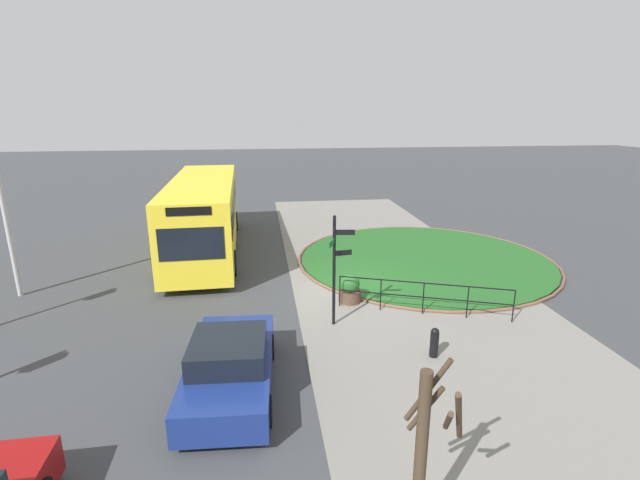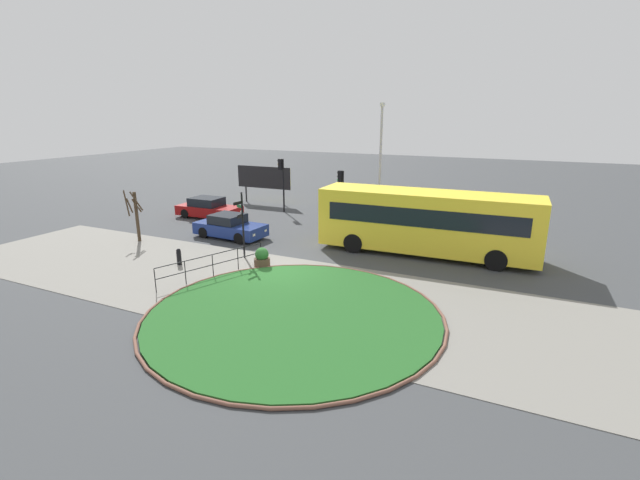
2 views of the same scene
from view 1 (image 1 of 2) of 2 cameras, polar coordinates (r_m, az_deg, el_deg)
ground at (r=16.21m, az=3.68°, el=-6.13°), size 120.00×120.00×0.00m
sidewalk_paving at (r=16.69m, az=10.49°, el=-5.67°), size 32.00×7.98×0.02m
grass_island at (r=19.66m, az=12.88°, el=-2.32°), size 10.31×10.31×0.10m
grass_kerb_ring at (r=19.66m, az=12.88°, el=-2.31°), size 10.62×10.62×0.11m
signpost_directional at (r=12.94m, az=1.95°, el=-3.13°), size 0.55×0.80×3.30m
bollard_foreground at (r=12.20m, az=14.10°, el=-12.29°), size 0.22×0.22×0.81m
railing_grass_edge at (r=14.37m, az=12.81°, el=-6.57°), size 1.87×4.91×1.04m
bus_yellow at (r=20.64m, az=-14.26°, el=3.25°), size 10.81×2.94×3.19m
car_far_lane at (r=10.68m, az=-11.16°, el=-15.18°), size 4.24×2.04×1.36m
planter_near_signpost at (r=15.01m, az=3.77°, el=-6.24°), size 0.74×0.74×0.94m
street_tree_bare at (r=7.09m, az=13.07°, el=-23.91°), size 1.09×0.83×2.89m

